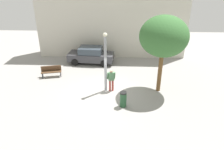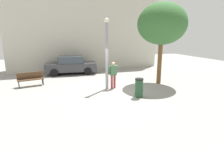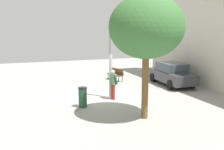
{
  "view_description": "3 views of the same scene",
  "coord_description": "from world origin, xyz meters",
  "px_view_note": "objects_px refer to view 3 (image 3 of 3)",
  "views": [
    {
      "loc": [
        0.85,
        -12.69,
        7.55
      ],
      "look_at": [
        0.32,
        0.52,
        1.2
      ],
      "focal_mm": 33.42,
      "sensor_mm": 36.0,
      "label": 1
    },
    {
      "loc": [
        -3.0,
        -9.74,
        3.23
      ],
      "look_at": [
        -0.02,
        -0.32,
        1.03
      ],
      "focal_mm": 28.24,
      "sensor_mm": 36.0,
      "label": 2
    },
    {
      "loc": [
        13.51,
        -4.67,
        3.94
      ],
      "look_at": [
        0.58,
        0.23,
        1.45
      ],
      "focal_mm": 41.84,
      "sensor_mm": 36.0,
      "label": 3
    }
  ],
  "objects_px": {
    "person_by_lamppost": "(113,82)",
    "park_bench": "(116,73)",
    "plaza_tree": "(146,27)",
    "lamppost": "(111,58)",
    "trash_bin": "(83,97)",
    "parked_car_charcoal": "(172,74)"
  },
  "relations": [
    {
      "from": "plaza_tree",
      "to": "lamppost",
      "type": "bearing_deg",
      "value": -177.24
    },
    {
      "from": "lamppost",
      "to": "park_bench",
      "type": "distance_m",
      "value": 5.36
    },
    {
      "from": "park_bench",
      "to": "trash_bin",
      "type": "height_order",
      "value": "trash_bin"
    },
    {
      "from": "plaza_tree",
      "to": "person_by_lamppost",
      "type": "bearing_deg",
      "value": -176.69
    },
    {
      "from": "person_by_lamppost",
      "to": "park_bench",
      "type": "bearing_deg",
      "value": 156.77
    },
    {
      "from": "person_by_lamppost",
      "to": "park_bench",
      "type": "relative_size",
      "value": 1.0
    },
    {
      "from": "person_by_lamppost",
      "to": "trash_bin",
      "type": "relative_size",
      "value": 1.63
    },
    {
      "from": "park_bench",
      "to": "trash_bin",
      "type": "relative_size",
      "value": 1.62
    },
    {
      "from": "park_bench",
      "to": "plaza_tree",
      "type": "height_order",
      "value": "plaza_tree"
    },
    {
      "from": "lamppost",
      "to": "plaza_tree",
      "type": "distance_m",
      "value": 4.15
    },
    {
      "from": "person_by_lamppost",
      "to": "plaza_tree",
      "type": "xyz_separation_m",
      "value": [
        3.38,
        0.2,
        3.01
      ]
    },
    {
      "from": "person_by_lamppost",
      "to": "park_bench",
      "type": "distance_m",
      "value": 5.45
    },
    {
      "from": "lamppost",
      "to": "plaza_tree",
      "type": "relative_size",
      "value": 0.79
    },
    {
      "from": "plaza_tree",
      "to": "trash_bin",
      "type": "relative_size",
      "value": 5.21
    },
    {
      "from": "lamppost",
      "to": "park_bench",
      "type": "bearing_deg",
      "value": 155.13
    },
    {
      "from": "plaza_tree",
      "to": "trash_bin",
      "type": "height_order",
      "value": "plaza_tree"
    },
    {
      "from": "trash_bin",
      "to": "plaza_tree",
      "type": "bearing_deg",
      "value": 40.02
    },
    {
      "from": "person_by_lamppost",
      "to": "parked_car_charcoal",
      "type": "height_order",
      "value": "person_by_lamppost"
    },
    {
      "from": "park_bench",
      "to": "plaza_tree",
      "type": "xyz_separation_m",
      "value": [
        8.38,
        -1.95,
        3.43
      ]
    },
    {
      "from": "lamppost",
      "to": "trash_bin",
      "type": "xyz_separation_m",
      "value": [
        1.23,
        -1.96,
        -1.77
      ]
    },
    {
      "from": "person_by_lamppost",
      "to": "trash_bin",
      "type": "distance_m",
      "value": 2.17
    },
    {
      "from": "parked_car_charcoal",
      "to": "trash_bin",
      "type": "relative_size",
      "value": 4.21
    }
  ]
}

